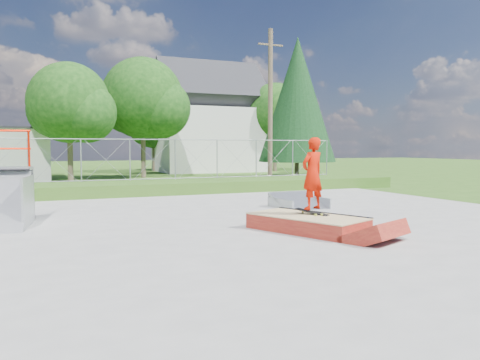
{
  "coord_description": "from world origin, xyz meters",
  "views": [
    {
      "loc": [
        -3.54,
        -9.85,
        1.93
      ],
      "look_at": [
        1.15,
        1.12,
        1.1
      ],
      "focal_mm": 35.0,
      "sensor_mm": 36.0,
      "label": 1
    }
  ],
  "objects": [
    {
      "name": "ground",
      "position": [
        0.0,
        0.0,
        0.0
      ],
      "size": [
        120.0,
        120.0,
        0.0
      ],
      "primitive_type": "plane",
      "color": "#305718",
      "rests_on": "ground"
    },
    {
      "name": "concrete_pad",
      "position": [
        0.0,
        0.0,
        0.02
      ],
      "size": [
        20.0,
        16.0,
        0.04
      ],
      "primitive_type": "cube",
      "color": "gray",
      "rests_on": "ground"
    },
    {
      "name": "grass_berm",
      "position": [
        0.0,
        9.5,
        0.25
      ],
      "size": [
        24.0,
        3.0,
        0.5
      ],
      "primitive_type": "cube",
      "color": "#305718",
      "rests_on": "ground"
    },
    {
      "name": "grind_box",
      "position": [
        1.99,
        -0.77,
        0.2
      ],
      "size": [
        2.2,
        2.92,
        0.39
      ],
      "rotation": [
        0.0,
        0.0,
        0.4
      ],
      "color": "maroon",
      "rests_on": "concrete_pad"
    },
    {
      "name": "flat_bank_ramp",
      "position": [
        3.96,
        2.94,
        0.22
      ],
      "size": [
        1.52,
        1.61,
        0.44
      ],
      "primitive_type": null,
      "rotation": [
        0.0,
        0.0,
        0.06
      ],
      "color": "#A4A7AC",
      "rests_on": "concrete_pad"
    },
    {
      "name": "skateboard",
      "position": [
        2.19,
        -0.67,
        0.44
      ],
      "size": [
        0.63,
        0.78,
        0.13
      ],
      "primitive_type": "cube",
      "rotation": [
        0.14,
        0.0,
        0.61
      ],
      "color": "black",
      "rests_on": "grind_box"
    },
    {
      "name": "skater",
      "position": [
        2.19,
        -0.67,
        1.26
      ],
      "size": [
        0.69,
        0.54,
        1.65
      ],
      "primitive_type": "imported",
      "rotation": [
        0.0,
        0.0,
        3.41
      ],
      "color": "red",
      "rests_on": "grind_box"
    },
    {
      "name": "chain_link_fence",
      "position": [
        0.0,
        10.5,
        1.4
      ],
      "size": [
        20.0,
        0.06,
        1.8
      ],
      "primitive_type": null,
      "color": "#969AA0",
      "rests_on": "grass_berm"
    },
    {
      "name": "gable_house",
      "position": [
        9.0,
        26.0,
        3.84
      ],
      "size": [
        8.4,
        6.08,
        8.94
      ],
      "color": "silver",
      "rests_on": "ground"
    },
    {
      "name": "utility_pole",
      "position": [
        7.5,
        12.0,
        4.0
      ],
      "size": [
        0.24,
        0.24,
        8.0
      ],
      "primitive_type": "cylinder",
      "color": "brown",
      "rests_on": "ground"
    },
    {
      "name": "tree_left_near",
      "position": [
        -1.75,
        17.83,
        4.24
      ],
      "size": [
        4.76,
        4.48,
        6.65
      ],
      "color": "brown",
      "rests_on": "ground"
    },
    {
      "name": "tree_center",
      "position": [
        2.78,
        19.81,
        4.85
      ],
      "size": [
        5.44,
        5.12,
        7.6
      ],
      "color": "brown",
      "rests_on": "ground"
    },
    {
      "name": "tree_right_far",
      "position": [
        14.27,
        23.82,
        4.54
      ],
      "size": [
        5.1,
        4.8,
        7.12
      ],
      "color": "brown",
      "rests_on": "ground"
    },
    {
      "name": "tree_back_mid",
      "position": [
        5.21,
        27.86,
        3.63
      ],
      "size": [
        4.08,
        3.84,
        5.7
      ],
      "color": "brown",
      "rests_on": "ground"
    },
    {
      "name": "conifer_tree",
      "position": [
        12.0,
        17.0,
        5.05
      ],
      "size": [
        5.04,
        5.04,
        9.1
      ],
      "color": "brown",
      "rests_on": "ground"
    }
  ]
}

